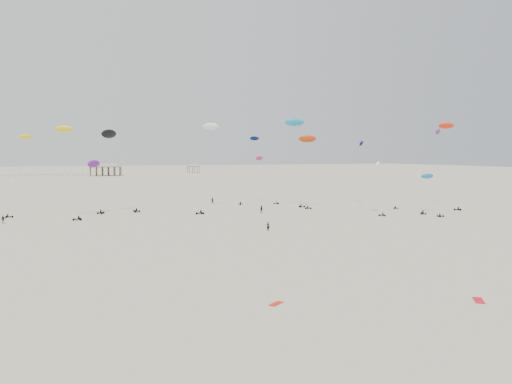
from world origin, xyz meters
name	(u,v)px	position (x,y,z in m)	size (l,w,h in m)	color
ground_plane	(160,190)	(0.00, 200.00, 0.00)	(900.00, 900.00, 0.00)	#C2B59A
pavilion_main	(105,170)	(-10.00, 350.00, 4.22)	(21.00, 13.00, 9.80)	brown
pavilion_small	(193,168)	(60.00, 380.00, 3.49)	(9.00, 7.00, 8.00)	brown
pier_fence	(23,176)	(-62.00, 350.00, 0.77)	(80.20, 0.20, 1.50)	black
rig_0	(425,191)	(48.17, 92.34, 5.64)	(7.62, 6.66, 10.60)	black
rig_1	(68,153)	(-36.92, 113.15, 15.29)	(5.71, 8.17, 21.87)	black
rig_2	(249,165)	(14.17, 130.49, 11.76)	(8.16, 5.83, 20.55)	black
rig_3	(308,148)	(25.64, 114.26, 16.61)	(5.21, 6.29, 20.51)	black
rig_4	(368,156)	(45.40, 114.18, 14.53)	(4.28, 17.55, 22.35)	black
rig_5	(20,163)	(-48.07, 127.20, 12.73)	(6.14, 12.66, 21.57)	black
rig_6	(448,141)	(65.38, 103.57, 18.69)	(10.39, 15.22, 25.99)	black
rig_7	(378,172)	(36.16, 95.83, 10.50)	(5.61, 9.29, 13.71)	black
rig_8	(439,156)	(47.39, 86.96, 14.58)	(4.82, 6.47, 21.34)	black
rig_9	(263,169)	(21.15, 135.73, 10.28)	(3.73, 14.78, 17.78)	black
rig_10	(209,144)	(-0.90, 121.24, 17.70)	(10.69, 17.09, 26.26)	black
rig_11	(295,131)	(23.85, 118.44, 21.49)	(5.99, 5.70, 25.47)	black
rig_12	(114,149)	(-25.67, 121.59, 16.30)	(9.90, 5.10, 21.44)	black
rig_13	(96,177)	(-30.38, 120.83, 9.16)	(4.77, 4.74, 13.66)	black
spectator_0	(268,231)	(-0.91, 79.20, 0.00)	(0.76, 0.52, 2.08)	black
spectator_1	(262,213)	(9.13, 107.37, 0.00)	(1.08, 0.63, 2.22)	black
spectator_2	(3,223)	(-50.53, 110.05, 0.00)	(1.18, 0.63, 1.99)	black
spectator_3	(212,204)	(3.94, 134.52, 0.00)	(0.83, 0.57, 2.28)	black
grounded_kite_a	(479,301)	(1.25, 28.22, 0.00)	(2.20, 0.90, 0.08)	red
grounded_kite_b	(276,304)	(-18.62, 34.75, 0.00)	(1.80, 0.70, 0.07)	red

